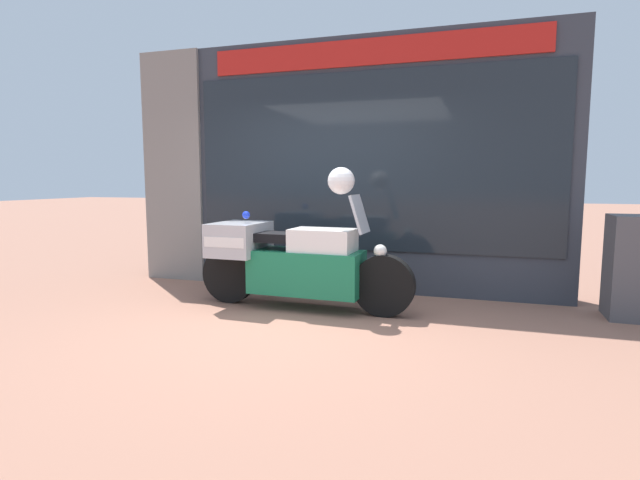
# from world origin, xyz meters

# --- Properties ---
(ground_plane) EXTENTS (60.00, 60.00, 0.00)m
(ground_plane) POSITION_xyz_m (0.00, 0.00, 0.00)
(ground_plane) COLOR #9E6B56
(shop_building) EXTENTS (5.78, 0.55, 3.23)m
(shop_building) POSITION_xyz_m (-0.41, 2.00, 1.62)
(shop_building) COLOR #333842
(shop_building) RESTS_ON ground
(window_display) EXTENTS (4.41, 0.30, 2.09)m
(window_display) POSITION_xyz_m (0.38, 2.03, 0.49)
(window_display) COLOR slate
(window_display) RESTS_ON ground
(paramedic_motorcycle) EXTENTS (2.52, 0.73, 1.29)m
(paramedic_motorcycle) POSITION_xyz_m (-0.23, 0.76, 0.56)
(paramedic_motorcycle) COLOR black
(paramedic_motorcycle) RESTS_ON ground
(white_helmet) EXTENTS (0.29, 0.29, 0.29)m
(white_helmet) POSITION_xyz_m (0.37, 0.74, 1.43)
(white_helmet) COLOR white
(white_helmet) RESTS_ON paramedic_motorcycle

